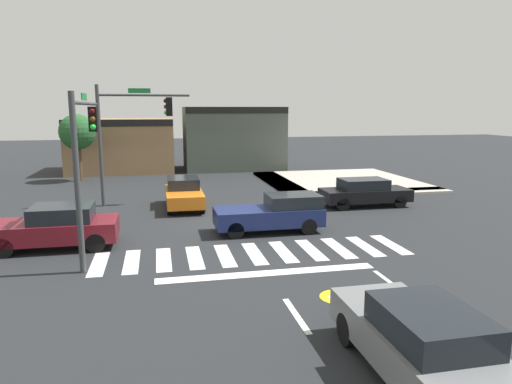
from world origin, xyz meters
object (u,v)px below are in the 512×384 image
object	(u,v)px
traffic_signal_southwest	(85,142)
car_navy	(274,213)
car_gray	(424,345)
roadside_tree	(77,133)
car_black	(365,192)
traffic_signal_northwest	(130,124)
car_orange	(184,193)
car_maroon	(57,227)

from	to	relation	value
traffic_signal_southwest	car_navy	distance (m)	7.73
car_gray	roadside_tree	size ratio (longest dim) A/B	1.02
car_gray	car_black	xyz separation A→B (m)	(5.76, 14.79, -0.03)
traffic_signal_northwest	car_orange	bearing A→B (deg)	-24.65
car_maroon	car_orange	xyz separation A→B (m)	(4.88, 6.11, -0.04)
car_black	car_orange	distance (m)	9.27
car_orange	roadside_tree	xyz separation A→B (m)	(-6.55, 10.25, 2.60)
car_navy	car_gray	size ratio (longest dim) A/B	0.92
car_black	traffic_signal_northwest	bearing A→B (deg)	166.27
car_gray	car_orange	distance (m)	16.81
car_navy	car_maroon	xyz separation A→B (m)	(-8.22, -0.60, 0.02)
traffic_signal_northwest	car_maroon	size ratio (longest dim) A/B	1.41
traffic_signal_northwest	roadside_tree	distance (m)	9.97
traffic_signal_northwest	roadside_tree	xyz separation A→B (m)	(-4.02, 9.09, -0.84)
car_maroon	car_gray	distance (m)	13.23
car_orange	roadside_tree	size ratio (longest dim) A/B	0.90
car_gray	car_orange	world-z (taller)	car_gray
traffic_signal_southwest	car_orange	bearing A→B (deg)	-27.43
traffic_signal_northwest	car_navy	distance (m)	9.53
car_navy	car_gray	xyz separation A→B (m)	(0.01, -10.96, 0.00)
traffic_signal_southwest	roadside_tree	distance (m)	17.44
traffic_signal_southwest	car_orange	distance (m)	8.41
roadside_tree	car_maroon	bearing A→B (deg)	-84.15
car_maroon	traffic_signal_southwest	bearing A→B (deg)	147.22
traffic_signal_southwest	car_gray	size ratio (longest dim) A/B	1.19
car_orange	car_black	bearing A→B (deg)	79.54
car_orange	roadside_tree	bearing A→B (deg)	-147.42
car_navy	car_orange	distance (m)	6.44
traffic_signal_southwest	car_black	world-z (taller)	traffic_signal_southwest
car_gray	car_orange	size ratio (longest dim) A/B	1.14
car_navy	car_black	distance (m)	6.93
traffic_signal_northwest	car_maroon	xyz separation A→B (m)	(-2.34, -7.27, -3.40)
car_black	car_gray	bearing A→B (deg)	-111.29
car_gray	roadside_tree	bearing A→B (deg)	20.33
traffic_signal_northwest	car_black	xyz separation A→B (m)	(11.65, -2.85, -3.45)
car_maroon	car_gray	world-z (taller)	car_maroon
car_navy	roadside_tree	world-z (taller)	roadside_tree
car_black	car_orange	bearing A→B (deg)	169.54
car_maroon	car_black	world-z (taller)	car_maroon
car_navy	car_orange	size ratio (longest dim) A/B	1.05
traffic_signal_northwest	traffic_signal_southwest	bearing A→B (deg)	-97.47
car_maroon	car_orange	size ratio (longest dim) A/B	1.05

